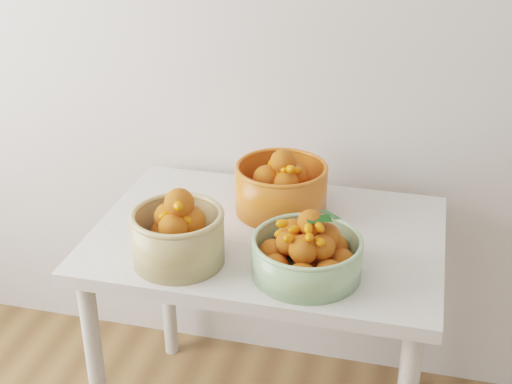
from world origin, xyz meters
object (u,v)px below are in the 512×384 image
at_px(table, 267,260).
at_px(bowl_green, 307,253).
at_px(bowl_orange, 281,187).
at_px(bowl_cream, 178,234).

height_order(table, bowl_green, bowl_green).
xyz_separation_m(table, bowl_orange, (0.01, 0.14, 0.18)).
bearing_deg(bowl_orange, table, -93.65).
relative_size(bowl_cream, bowl_orange, 0.87).
distance_m(bowl_cream, bowl_green, 0.34).
distance_m(table, bowl_green, 0.29).
bearing_deg(bowl_green, bowl_cream, -176.81).
relative_size(table, bowl_orange, 2.71).
bearing_deg(bowl_cream, table, 46.55).
bearing_deg(bowl_cream, bowl_green, 3.19).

